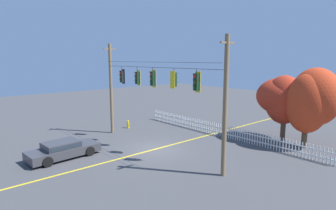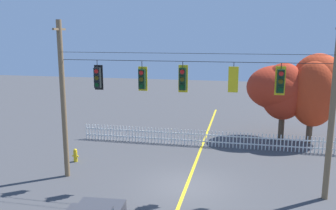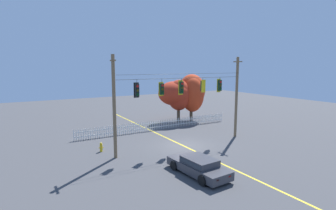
# 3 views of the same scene
# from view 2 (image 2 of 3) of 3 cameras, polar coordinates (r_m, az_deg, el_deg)

# --- Properties ---
(ground) EXTENTS (80.00, 80.00, 0.00)m
(ground) POSITION_cam_2_polar(r_m,az_deg,el_deg) (17.46, 2.98, -12.87)
(ground) COLOR #424244
(lane_centerline_stripe) EXTENTS (0.16, 36.00, 0.01)m
(lane_centerline_stripe) POSITION_cam_2_polar(r_m,az_deg,el_deg) (17.46, 2.98, -12.86)
(lane_centerline_stripe) COLOR gold
(lane_centerline_stripe) RESTS_ON ground
(signal_support_span) EXTENTS (12.63, 1.10, 7.83)m
(signal_support_span) POSITION_cam_2_polar(r_m,az_deg,el_deg) (16.24, 3.12, 0.13)
(signal_support_span) COLOR brown
(signal_support_span) RESTS_ON ground
(traffic_signal_northbound_primary) EXTENTS (0.43, 0.38, 1.43)m
(traffic_signal_northbound_primary) POSITION_cam_2_polar(r_m,az_deg,el_deg) (17.27, -11.20, 4.33)
(traffic_signal_northbound_primary) COLOR black
(traffic_signal_northbound_secondary) EXTENTS (0.43, 0.38, 1.41)m
(traffic_signal_northbound_secondary) POSITION_cam_2_polar(r_m,az_deg,el_deg) (16.54, -4.17, 4.19)
(traffic_signal_northbound_secondary) COLOR black
(traffic_signal_southbound_primary) EXTENTS (0.43, 0.38, 1.42)m
(traffic_signal_southbound_primary) POSITION_cam_2_polar(r_m,az_deg,el_deg) (16.11, 2.37, 4.20)
(traffic_signal_southbound_primary) COLOR black
(traffic_signal_eastbound_side) EXTENTS (0.43, 0.38, 1.31)m
(traffic_signal_eastbound_side) POSITION_cam_2_polar(r_m,az_deg,el_deg) (15.87, 10.43, 4.10)
(traffic_signal_eastbound_side) COLOR black
(traffic_signal_westbound_side) EXTENTS (0.43, 0.38, 1.40)m
(traffic_signal_westbound_side) POSITION_cam_2_polar(r_m,az_deg,el_deg) (15.96, 17.57, 3.69)
(traffic_signal_westbound_side) COLOR black
(white_picket_fence) EXTENTS (18.13, 0.06, 1.05)m
(white_picket_fence) POSITION_cam_2_polar(r_m,az_deg,el_deg) (23.16, 7.91, -5.43)
(white_picket_fence) COLOR silver
(white_picket_fence) RESTS_ON ground
(autumn_maple_near_fence) EXTENTS (4.05, 3.91, 5.30)m
(autumn_maple_near_fence) POSITION_cam_2_polar(r_m,az_deg,el_deg) (25.21, 17.40, 2.44)
(autumn_maple_near_fence) COLOR brown
(autumn_maple_near_fence) RESTS_ON ground
(autumn_maple_mid) EXTENTS (3.59, 3.46, 5.93)m
(autumn_maple_mid) POSITION_cam_2_polar(r_m,az_deg,el_deg) (25.30, 22.63, 2.38)
(autumn_maple_mid) COLOR brown
(autumn_maple_mid) RESTS_ON ground
(fire_hydrant) EXTENTS (0.38, 0.22, 0.76)m
(fire_hydrant) POSITION_cam_2_polar(r_m,az_deg,el_deg) (21.11, -14.62, -7.80)
(fire_hydrant) COLOR gold
(fire_hydrant) RESTS_ON ground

